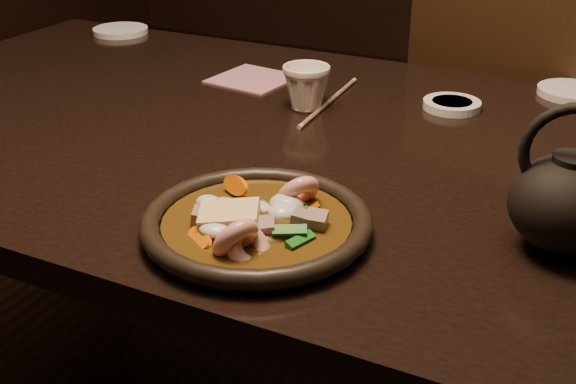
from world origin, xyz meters
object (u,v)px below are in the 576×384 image
at_px(chair, 523,147).
at_px(plate, 257,224).
at_px(tea_cup, 306,86).
at_px(teapot, 568,199).
at_px(table, 275,175).

height_order(chair, plate, chair).
xyz_separation_m(tea_cup, teapot, (0.45, -0.29, 0.02)).
distance_m(table, teapot, 0.50).
bearing_deg(tea_cup, table, -90.50).
bearing_deg(plate, tea_cup, 107.55).
xyz_separation_m(table, tea_cup, (0.00, 0.11, 0.12)).
bearing_deg(chair, plate, 97.42).
relative_size(chair, tea_cup, 12.33).
height_order(table, tea_cup, tea_cup).
bearing_deg(table, teapot, -21.41).
distance_m(chair, teapot, 0.87).
bearing_deg(teapot, chair, 92.79).
xyz_separation_m(plate, teapot, (0.32, 0.12, 0.05)).
bearing_deg(tea_cup, plate, -72.45).
bearing_deg(table, plate, -66.21).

